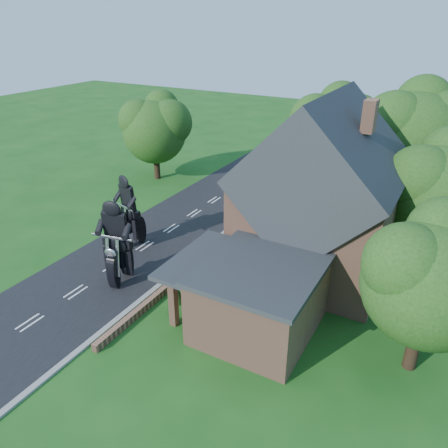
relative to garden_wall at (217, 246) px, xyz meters
The scene contains 19 objects.
ground 6.60m from the garden_wall, 130.70° to the right, with size 120.00×120.00×0.00m, color #174914.
road 6.60m from the garden_wall, 130.70° to the right, with size 7.00×80.00×0.02m, color black.
kerb 5.04m from the garden_wall, 97.41° to the right, with size 0.30×80.00×0.12m, color gray.
garden_wall is the anchor object (origin of this frame).
house 7.52m from the garden_wall, ahead, with size 9.54×8.64×10.24m.
annex 8.19m from the garden_wall, 46.16° to the right, with size 7.05×5.94×3.44m.
tree_annex_side 14.45m from the garden_wall, 20.89° to the right, with size 5.64×5.20×7.48m.
tree_house_right 13.80m from the garden_wall, 16.32° to the left, with size 6.51×6.00×8.40m.
tree_behind_house 16.06m from the garden_wall, 48.43° to the left, with size 7.81×7.20×10.08m.
tree_behind_left 13.88m from the garden_wall, 72.34° to the left, with size 6.94×6.40×9.16m.
tree_far_road 15.13m from the garden_wall, 140.77° to the left, with size 6.08×5.60×7.84m.
shrub_a 6.09m from the garden_wall, 80.54° to the right, with size 0.90×0.90×1.10m, color black.
shrub_b 3.66m from the garden_wall, 74.05° to the right, with size 0.90×0.90×1.10m, color black.
shrub_c 1.46m from the garden_wall, 45.00° to the right, with size 0.90×0.90×1.10m, color black.
shrub_d 4.14m from the garden_wall, 75.96° to the left, with size 0.90×0.90×1.10m, color black.
shrub_e 6.59m from the garden_wall, 81.25° to the left, with size 0.90×0.90×1.10m, color black.
shrub_f 9.06m from the garden_wall, 83.66° to the left, with size 0.90×0.90×1.10m, color black.
motorcycle_lead 6.59m from the garden_wall, 115.27° to the right, with size 0.41×1.62×1.51m, color black, non-canonical shape.
motorcycle_follow 5.61m from the garden_wall, 155.96° to the right, with size 0.40×1.57×1.46m, color black, non-canonical shape.
Camera 1 is at (16.78, -16.39, 13.75)m, focal length 35.00 mm.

